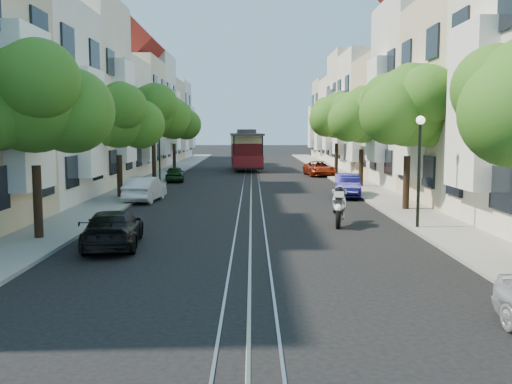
{
  "coord_description": "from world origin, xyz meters",
  "views": [
    {
      "loc": [
        0.07,
        -17.17,
        3.75
      ],
      "look_at": [
        0.21,
        3.57,
        1.5
      ],
      "focal_mm": 40.0,
      "sensor_mm": 36.0,
      "label": 1
    }
  ],
  "objects_px": {
    "sportbike_rider": "(339,203)",
    "tree_e_c": "(363,117)",
    "tree_w_b": "(119,118)",
    "parked_car_w_mid": "(145,189)",
    "tree_e_d": "(338,117)",
    "parked_car_w_near": "(113,229)",
    "tree_w_d": "(174,121)",
    "parked_car_w_far": "(175,174)",
    "lamp_west": "(159,143)",
    "lamp_east": "(420,155)",
    "tree_w_c": "(154,112)",
    "cable_car": "(246,148)",
    "parked_car_e_mid": "(347,186)",
    "tree_e_b": "(410,108)",
    "parked_car_e_far": "(319,168)",
    "tree_w_a": "(35,100)"
  },
  "relations": [
    {
      "from": "sportbike_rider",
      "to": "tree_e_c",
      "type": "bearing_deg",
      "value": 87.23
    },
    {
      "from": "tree_w_b",
      "to": "parked_car_w_mid",
      "type": "bearing_deg",
      "value": -37.37
    },
    {
      "from": "tree_e_c",
      "to": "tree_e_d",
      "type": "bearing_deg",
      "value": 90.0
    },
    {
      "from": "parked_car_w_mid",
      "to": "parked_car_w_near",
      "type": "bearing_deg",
      "value": 100.67
    },
    {
      "from": "tree_e_c",
      "to": "tree_w_d",
      "type": "xyz_separation_m",
      "value": [
        -14.4,
        16.0,
        0.0
      ]
    },
    {
      "from": "parked_car_w_mid",
      "to": "parked_car_w_far",
      "type": "xyz_separation_m",
      "value": [
        0.0,
        11.67,
        -0.09
      ]
    },
    {
      "from": "lamp_west",
      "to": "sportbike_rider",
      "type": "height_order",
      "value": "lamp_west"
    },
    {
      "from": "lamp_east",
      "to": "parked_car_w_far",
      "type": "xyz_separation_m",
      "value": [
        -11.9,
        20.47,
        -2.28
      ]
    },
    {
      "from": "tree_w_c",
      "to": "cable_car",
      "type": "relative_size",
      "value": 0.77
    },
    {
      "from": "parked_car_e_mid",
      "to": "parked_car_w_far",
      "type": "relative_size",
      "value": 1.2
    },
    {
      "from": "tree_e_d",
      "to": "tree_e_b",
      "type": "bearing_deg",
      "value": -90.0
    },
    {
      "from": "tree_w_c",
      "to": "parked_car_e_far",
      "type": "relative_size",
      "value": 1.62
    },
    {
      "from": "lamp_west",
      "to": "parked_car_e_mid",
      "type": "height_order",
      "value": "lamp_west"
    },
    {
      "from": "sportbike_rider",
      "to": "parked_car_w_far",
      "type": "bearing_deg",
      "value": 126.49
    },
    {
      "from": "tree_w_b",
      "to": "lamp_east",
      "type": "distance_m",
      "value": 16.81
    },
    {
      "from": "tree_e_d",
      "to": "lamp_east",
      "type": "bearing_deg",
      "value": -92.04
    },
    {
      "from": "tree_w_d",
      "to": "parked_car_w_near",
      "type": "distance_m",
      "value": 35.39
    },
    {
      "from": "parked_car_e_far",
      "to": "tree_w_b",
      "type": "bearing_deg",
      "value": -134.74
    },
    {
      "from": "sportbike_rider",
      "to": "lamp_west",
      "type": "bearing_deg",
      "value": 131.42
    },
    {
      "from": "cable_car",
      "to": "tree_w_b",
      "type": "bearing_deg",
      "value": -109.53
    },
    {
      "from": "tree_w_b",
      "to": "sportbike_rider",
      "type": "relative_size",
      "value": 2.71
    },
    {
      "from": "parked_car_w_near",
      "to": "parked_car_w_mid",
      "type": "distance_m",
      "value": 11.94
    },
    {
      "from": "tree_w_d",
      "to": "tree_e_b",
      "type": "bearing_deg",
      "value": -61.93
    },
    {
      "from": "lamp_east",
      "to": "parked_car_w_near",
      "type": "height_order",
      "value": "lamp_east"
    },
    {
      "from": "lamp_east",
      "to": "sportbike_rider",
      "type": "relative_size",
      "value": 1.8
    },
    {
      "from": "lamp_east",
      "to": "parked_car_w_far",
      "type": "bearing_deg",
      "value": 120.17
    },
    {
      "from": "tree_w_c",
      "to": "lamp_west",
      "type": "height_order",
      "value": "tree_w_c"
    },
    {
      "from": "lamp_east",
      "to": "parked_car_e_far",
      "type": "height_order",
      "value": "lamp_east"
    },
    {
      "from": "tree_e_d",
      "to": "lamp_west",
      "type": "distance_m",
      "value": 16.39
    },
    {
      "from": "tree_e_d",
      "to": "tree_w_d",
      "type": "xyz_separation_m",
      "value": [
        -14.4,
        5.0,
        -0.27
      ]
    },
    {
      "from": "tree_w_a",
      "to": "tree_w_b",
      "type": "height_order",
      "value": "tree_w_a"
    },
    {
      "from": "tree_w_d",
      "to": "tree_w_a",
      "type": "bearing_deg",
      "value": -90.0
    },
    {
      "from": "parked_car_w_far",
      "to": "parked_car_e_mid",
      "type": "bearing_deg",
      "value": 132.43
    },
    {
      "from": "cable_car",
      "to": "parked_car_w_far",
      "type": "distance_m",
      "value": 13.38
    },
    {
      "from": "lamp_west",
      "to": "tree_w_c",
      "type": "bearing_deg",
      "value": 105.75
    },
    {
      "from": "parked_car_e_mid",
      "to": "tree_w_d",
      "type": "bearing_deg",
      "value": 128.14
    },
    {
      "from": "tree_w_a",
      "to": "sportbike_rider",
      "type": "xyz_separation_m",
      "value": [
        10.64,
        3.08,
        -3.86
      ]
    },
    {
      "from": "sportbike_rider",
      "to": "parked_car_e_mid",
      "type": "relative_size",
      "value": 0.59
    },
    {
      "from": "sportbike_rider",
      "to": "tree_e_b",
      "type": "bearing_deg",
      "value": 57.57
    },
    {
      "from": "tree_e_b",
      "to": "tree_w_b",
      "type": "distance_m",
      "value": 15.25
    },
    {
      "from": "tree_e_b",
      "to": "tree_w_a",
      "type": "relative_size",
      "value": 1.0
    },
    {
      "from": "cable_car",
      "to": "lamp_east",
      "type": "bearing_deg",
      "value": -81.54
    },
    {
      "from": "tree_e_d",
      "to": "tree_w_a",
      "type": "height_order",
      "value": "tree_e_d"
    },
    {
      "from": "lamp_east",
      "to": "cable_car",
      "type": "bearing_deg",
      "value": 101.73
    },
    {
      "from": "tree_e_b",
      "to": "lamp_west",
      "type": "distance_m",
      "value": 18.9
    },
    {
      "from": "sportbike_rider",
      "to": "parked_car_w_mid",
      "type": "xyz_separation_m",
      "value": [
        -9.1,
        7.75,
        -0.22
      ]
    },
    {
      "from": "tree_w_a",
      "to": "sportbike_rider",
      "type": "relative_size",
      "value": 2.88
    },
    {
      "from": "tree_w_d",
      "to": "tree_w_b",
      "type": "bearing_deg",
      "value": -90.0
    },
    {
      "from": "cable_car",
      "to": "parked_car_w_mid",
      "type": "height_order",
      "value": "cable_car"
    },
    {
      "from": "tree_e_d",
      "to": "tree_w_c",
      "type": "relative_size",
      "value": 0.97
    }
  ]
}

